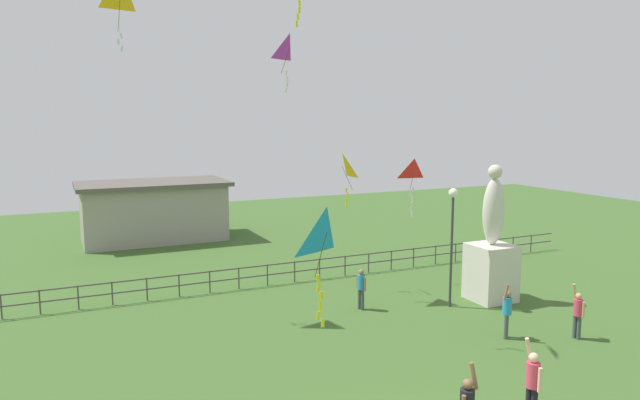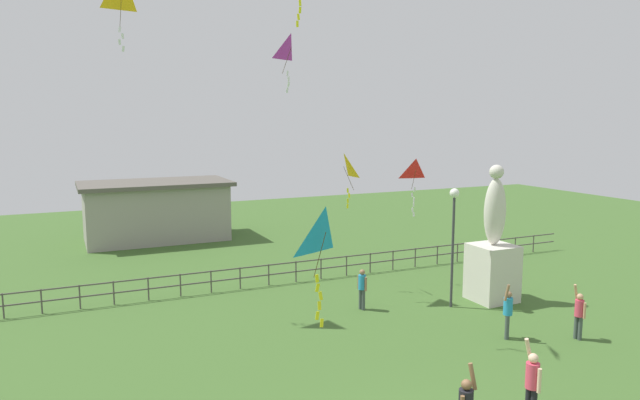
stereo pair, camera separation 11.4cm
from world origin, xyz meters
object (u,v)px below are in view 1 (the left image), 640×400
object	(u,v)px
person_2	(578,312)
kite_0	(414,173)
lamppost	(452,222)
kite_2	(326,237)
person_0	(361,286)
person_3	(507,310)
kite_1	(290,49)
statue_monument	(492,256)
kite_3	(343,168)
person_1	(533,381)

from	to	relation	value
person_2	kite_0	world-z (taller)	kite_0
lamppost	kite_2	size ratio (longest dim) A/B	1.63
kite_2	person_2	bearing A→B (deg)	9.24
person_0	kite_0	distance (m)	5.94
lamppost	person_3	size ratio (longest dim) A/B	2.44
kite_0	kite_2	world-z (taller)	kite_0
person_0	kite_2	distance (m)	9.55
person_0	person_3	xyz separation A→B (m)	(2.96, -4.61, 0.05)
person_0	kite_1	xyz separation A→B (m)	(-1.72, 2.82, 9.05)
kite_1	lamppost	bearing A→B (deg)	-38.53
person_3	kite_1	world-z (taller)	kite_1
kite_0	kite_2	xyz separation A→B (m)	(-8.74, -9.44, -0.32)
statue_monument	person_2	world-z (taller)	statue_monument
lamppost	kite_3	world-z (taller)	kite_3
person_2	kite_3	world-z (taller)	kite_3
lamppost	person_1	distance (m)	8.96
person_1	lamppost	bearing A→B (deg)	65.23
person_0	kite_2	xyz separation A→B (m)	(-4.96, -7.27, 3.72)
lamppost	person_2	size ratio (longest dim) A/B	2.53
kite_0	kite_3	size ratio (longest dim) A/B	1.11
kite_2	lamppost	bearing A→B (deg)	36.46
kite_3	person_2	bearing A→B (deg)	-61.81
kite_0	kite_1	world-z (taller)	kite_1
lamppost	kite_0	world-z (taller)	kite_0
person_3	kite_2	size ratio (longest dim) A/B	0.67
lamppost	kite_1	size ratio (longest dim) A/B	2.07
person_0	person_2	xyz separation A→B (m)	(5.06, -5.64, 0.02)
kite_0	statue_monument	bearing A→B (deg)	-65.22
person_0	kite_1	bearing A→B (deg)	121.37
statue_monument	person_1	bearing A→B (deg)	-125.60
person_3	kite_2	world-z (taller)	kite_2
person_2	person_3	distance (m)	2.34
person_1	person_3	world-z (taller)	person_1
person_1	kite_0	xyz separation A→B (m)	(4.11, 11.20, 3.91)
statue_monument	kite_0	xyz separation A→B (m)	(-1.53, 3.32, 3.15)
person_1	person_2	size ratio (longest dim) A/B	1.12
kite_0	kite_2	distance (m)	12.86
statue_monument	person_3	xyz separation A→B (m)	(-2.35, -3.46, -0.84)
person_2	lamppost	bearing A→B (deg)	111.51
person_2	kite_3	size ratio (longest dim) A/B	0.80
statue_monument	kite_1	size ratio (longest dim) A/B	2.43
kite_0	kite_2	bearing A→B (deg)	-132.79
kite_0	person_0	bearing A→B (deg)	-150.16
person_1	kite_2	size ratio (longest dim) A/B	0.72
statue_monument	person_0	distance (m)	5.51
person_1	person_2	world-z (taller)	person_1
person_0	person_3	world-z (taller)	person_3
lamppost	person_0	distance (m)	4.27
lamppost	person_3	xyz separation A→B (m)	(-0.34, -3.44, -2.40)
person_1	statue_monument	bearing A→B (deg)	54.40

